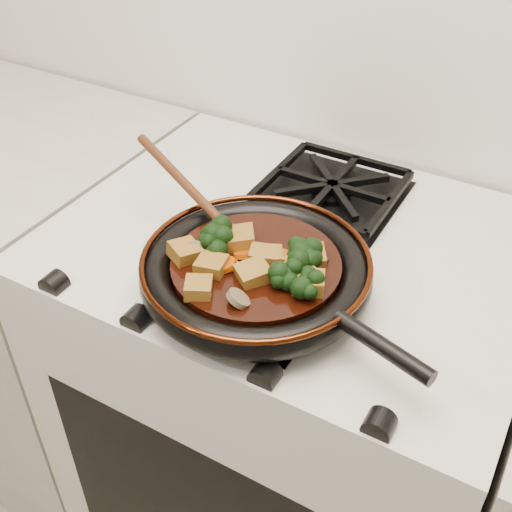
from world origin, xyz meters
The scene contains 33 objects.
stove centered at (0.00, 1.69, 0.45)m, with size 0.76×0.60×0.90m, color beige.
burner_grate_front centered at (0.00, 1.55, 0.91)m, with size 0.23×0.23×0.03m, color black, non-canonical shape.
burner_grate_back centered at (0.00, 1.83, 0.91)m, with size 0.23×0.23×0.03m, color black, non-canonical shape.
skillet centered at (0.01, 1.54, 0.94)m, with size 0.44×0.32×0.05m.
braising_sauce centered at (0.01, 1.54, 0.95)m, with size 0.24×0.24×0.02m, color black.
tofu_cube_0 centered at (-0.03, 1.57, 0.97)m, with size 0.04×0.04×0.02m, color brown.
tofu_cube_1 centered at (0.10, 1.53, 0.97)m, with size 0.04×0.04×0.02m, color brown.
tofu_cube_2 centered at (0.03, 1.51, 0.97)m, with size 0.04×0.04×0.02m, color brown.
tofu_cube_3 centered at (0.08, 1.58, 0.97)m, with size 0.04×0.04×0.02m, color brown.
tofu_cube_4 centered at (-0.03, 1.50, 0.97)m, with size 0.04×0.04×0.02m, color brown.
tofu_cube_5 centered at (0.03, 1.55, 0.97)m, with size 0.04×0.04×0.02m, color brown.
tofu_cube_6 centered at (0.02, 1.55, 0.97)m, with size 0.04×0.04×0.02m, color brown.
tofu_cube_7 centered at (-0.08, 1.50, 0.97)m, with size 0.04×0.04×0.02m, color brown.
tofu_cube_8 centered at (0.08, 1.54, 0.97)m, with size 0.04×0.04×0.02m, color brown.
tofu_cube_9 centered at (-0.02, 1.45, 0.97)m, with size 0.03×0.04×0.02m, color brown.
tofu_cube_10 centered at (0.07, 1.56, 0.97)m, with size 0.04×0.04×0.02m, color brown.
broccoli_floret_0 centered at (0.05, 1.58, 0.97)m, with size 0.06×0.06×0.06m, color black, non-canonical shape.
broccoli_floret_1 centered at (0.11, 1.52, 0.97)m, with size 0.06×0.06×0.05m, color black, non-canonical shape.
broccoli_floret_2 centered at (0.07, 1.52, 0.97)m, with size 0.06×0.06×0.05m, color black, non-canonical shape.
broccoli_floret_3 centered at (0.09, 1.56, 0.97)m, with size 0.06×0.06×0.06m, color black, non-canonical shape.
broccoli_floret_4 centered at (-0.06, 1.54, 0.97)m, with size 0.06×0.06×0.05m, color black, non-canonical shape.
broccoli_floret_5 centered at (0.08, 1.53, 0.97)m, with size 0.06×0.06×0.05m, color black, non-canonical shape.
broccoli_floret_6 centered at (0.07, 1.57, 0.97)m, with size 0.06×0.06×0.05m, color black, non-canonical shape.
broccoli_floret_7 centered at (-0.05, 1.56, 0.97)m, with size 0.06×0.06×0.06m, color black, non-canonical shape.
carrot_coin_0 centered at (-0.02, 1.51, 0.96)m, with size 0.03×0.03×0.01m, color #B24404.
carrot_coin_1 centered at (0.04, 1.56, 0.96)m, with size 0.03×0.03×0.01m, color #B24404.
carrot_coin_2 centered at (-0.02, 1.51, 0.96)m, with size 0.03×0.03×0.01m, color #B24404.
carrot_coin_3 centered at (-0.01, 1.54, 0.96)m, with size 0.03×0.03×0.01m, color #B24404.
mushroom_slice_0 centered at (0.03, 1.46, 0.97)m, with size 0.03×0.03×0.01m, color brown.
mushroom_slice_1 centered at (-0.06, 1.58, 0.97)m, with size 0.03×0.03×0.01m, color brown.
mushroom_slice_2 centered at (-0.07, 1.51, 0.97)m, with size 0.03×0.03×0.01m, color brown.
mushroom_slice_3 centered at (0.08, 1.59, 0.97)m, with size 0.03×0.03×0.01m, color brown.
wooden_spoon centered at (-0.11, 1.60, 0.98)m, with size 0.15×0.08×0.24m.
Camera 1 is at (0.35, 0.94, 1.52)m, focal length 45.00 mm.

